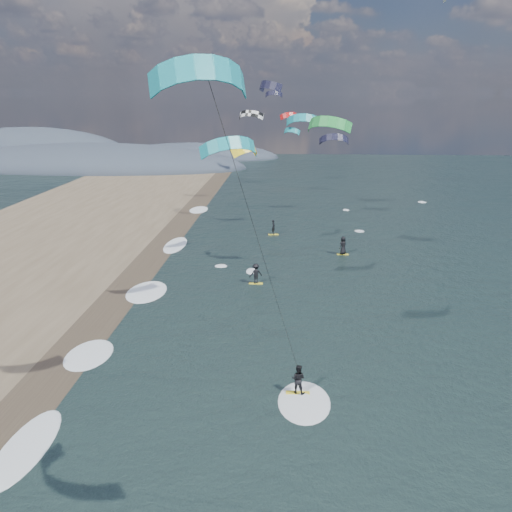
{
  "coord_description": "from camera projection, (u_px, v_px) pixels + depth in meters",
  "views": [
    {
      "loc": [
        0.55,
        -14.64,
        14.62
      ],
      "look_at": [
        -1.0,
        12.0,
        7.0
      ],
      "focal_mm": 40.0,
      "sensor_mm": 36.0,
      "label": 1
    }
  ],
  "objects": [
    {
      "name": "wet_sand_strip",
      "position": [
        33.0,
        398.0,
        28.36
      ],
      "size": [
        3.0,
        240.0,
        0.0
      ],
      "primitive_type": "cube",
      "color": "#382D23",
      "rests_on": "ground"
    },
    {
      "name": "coastal_hills",
      "position": [
        81.0,
        163.0,
        124.14
      ],
      "size": [
        80.0,
        41.0,
        15.0
      ],
      "color": "#3D4756",
      "rests_on": "ground"
    },
    {
      "name": "kitesurfer_near_b",
      "position": [
        246.0,
        205.0,
        22.05
      ],
      "size": [
        6.94,
        8.63,
        16.34
      ],
      "color": "yellow",
      "rests_on": "ground"
    },
    {
      "name": "far_kitesurfers",
      "position": [
        293.0,
        254.0,
        50.78
      ],
      "size": [
        8.85,
        17.3,
        1.77
      ],
      "color": "yellow",
      "rests_on": "ground"
    },
    {
      "name": "bg_kite_field",
      "position": [
        284.0,
        117.0,
        63.93
      ],
      "size": [
        14.46,
        70.25,
        7.72
      ],
      "color": "teal",
      "rests_on": "ground"
    },
    {
      "name": "shoreline_surf",
      "position": [
        89.0,
        357.0,
        32.86
      ],
      "size": [
        2.4,
        79.4,
        0.11
      ],
      "color": "white",
      "rests_on": "ground"
    }
  ]
}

